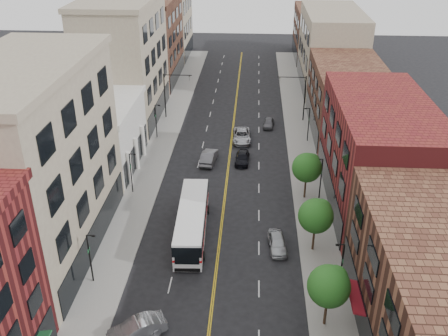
% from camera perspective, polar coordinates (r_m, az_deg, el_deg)
% --- Properties ---
extents(sidewalk_left, '(4.00, 110.00, 0.15)m').
position_cam_1_polar(sidewalk_left, '(69.71, -7.58, 1.78)').
color(sidewalk_left, gray).
rests_on(sidewalk_left, ground).
extents(sidewalk_right, '(4.00, 110.00, 0.15)m').
position_cam_1_polar(sidewalk_right, '(68.84, 9.01, 1.33)').
color(sidewalk_right, gray).
rests_on(sidewalk_right, ground).
extents(bldg_l_tanoffice, '(10.00, 22.00, 18.00)m').
position_cam_1_polar(bldg_l_tanoffice, '(49.10, -20.92, 0.12)').
color(bldg_l_tanoffice, gray).
rests_on(bldg_l_tanoffice, ground).
extents(bldg_l_white, '(10.00, 14.00, 8.00)m').
position_cam_1_polar(bldg_l_white, '(66.29, -14.37, 3.46)').
color(bldg_l_white, silver).
rests_on(bldg_l_white, ground).
extents(bldg_l_far_a, '(10.00, 20.00, 18.00)m').
position_cam_1_polar(bldg_l_far_a, '(80.02, -11.31, 11.75)').
color(bldg_l_far_a, gray).
rests_on(bldg_l_far_a, ground).
extents(bldg_l_far_b, '(10.00, 20.00, 15.00)m').
position_cam_1_polar(bldg_l_far_b, '(99.25, -8.44, 14.12)').
color(bldg_l_far_b, '#552F22').
rests_on(bldg_l_far_b, ground).
extents(bldg_l_far_c, '(10.00, 16.00, 20.00)m').
position_cam_1_polar(bldg_l_far_c, '(116.06, -6.75, 17.42)').
color(bldg_l_far_c, gray).
rests_on(bldg_l_far_c, ground).
extents(bldg_r_mid, '(10.00, 22.00, 12.00)m').
position_cam_1_polar(bldg_r_mid, '(57.72, 17.22, 1.55)').
color(bldg_r_mid, maroon).
rests_on(bldg_r_mid, ground).
extents(bldg_r_far_a, '(10.00, 20.00, 10.00)m').
position_cam_1_polar(bldg_r_far_a, '(77.10, 13.92, 7.74)').
color(bldg_r_far_a, '#552F22').
rests_on(bldg_r_far_a, ground).
extents(bldg_r_far_b, '(10.00, 22.00, 14.00)m').
position_cam_1_polar(bldg_r_far_b, '(96.40, 12.10, 13.11)').
color(bldg_r_far_b, gray).
rests_on(bldg_r_far_b, ground).
extents(bldg_r_far_c, '(10.00, 18.00, 11.00)m').
position_cam_1_polar(bldg_r_far_c, '(116.04, 10.75, 14.87)').
color(bldg_r_far_c, '#552F22').
rests_on(bldg_r_far_c, ground).
extents(tree_r_1, '(3.40, 3.40, 5.59)m').
position_cam_1_polar(tree_r_1, '(40.67, 12.01, -12.92)').
color(tree_r_1, black).
rests_on(tree_r_1, sidewalk_right).
extents(tree_r_2, '(3.40, 3.40, 5.59)m').
position_cam_1_polar(tree_r_2, '(48.64, 10.55, -5.28)').
color(tree_r_2, black).
rests_on(tree_r_2, sidewalk_right).
extents(tree_r_3, '(3.40, 3.40, 5.59)m').
position_cam_1_polar(tree_r_3, '(57.25, 9.54, 0.15)').
color(tree_r_3, black).
rests_on(tree_r_3, sidewalk_right).
extents(lamp_l_1, '(0.81, 0.55, 5.05)m').
position_cam_1_polar(lamp_l_1, '(46.11, -15.05, -9.64)').
color(lamp_l_1, black).
rests_on(lamp_l_1, sidewalk_left).
extents(lamp_l_2, '(0.81, 0.55, 5.05)m').
position_cam_1_polar(lamp_l_2, '(59.05, -10.56, -0.31)').
color(lamp_l_2, black).
rests_on(lamp_l_2, sidewalk_left).
extents(lamp_l_3, '(0.81, 0.55, 5.05)m').
position_cam_1_polar(lamp_l_3, '(73.21, -7.75, 5.54)').
color(lamp_l_3, black).
rests_on(lamp_l_3, sidewalk_left).
extents(lamp_r_1, '(0.81, 0.55, 5.05)m').
position_cam_1_polar(lamp_r_1, '(44.65, 13.25, -10.78)').
color(lamp_r_1, black).
rests_on(lamp_r_1, sidewalk_right).
extents(lamp_r_2, '(0.81, 0.55, 5.05)m').
position_cam_1_polar(lamp_r_2, '(57.92, 10.99, -0.94)').
color(lamp_r_2, black).
rests_on(lamp_r_2, sidewalk_right).
extents(lamp_r_3, '(0.81, 0.55, 5.05)m').
position_cam_1_polar(lamp_r_3, '(72.30, 9.62, 5.11)').
color(lamp_r_3, black).
rests_on(lamp_r_3, sidewalk_right).
extents(signal_mast_left, '(4.49, 0.18, 7.20)m').
position_cam_1_polar(signal_mast_left, '(79.89, -6.29, 8.81)').
color(signal_mast_left, black).
rests_on(signal_mast_left, sidewalk_left).
extents(signal_mast_right, '(4.49, 0.18, 7.20)m').
position_cam_1_polar(signal_mast_right, '(79.10, 8.71, 8.47)').
color(signal_mast_right, black).
rests_on(signal_mast_right, sidewalk_right).
extents(city_bus, '(3.41, 12.60, 3.21)m').
position_cam_1_polar(city_bus, '(51.28, -3.67, -5.94)').
color(city_bus, white).
rests_on(city_bus, ground).
extents(car_angle_b, '(4.84, 3.77, 1.54)m').
position_cam_1_polar(car_angle_b, '(41.77, -9.90, -17.64)').
color(car_angle_b, '#A8ABB0').
rests_on(car_angle_b, ground).
extents(car_parked_far, '(2.10, 4.39, 1.45)m').
position_cam_1_polar(car_parked_far, '(50.16, 6.11, -8.50)').
color(car_parked_far, '#9EA1A5').
rests_on(car_parked_far, ground).
extents(car_lane_behind, '(2.22, 5.09, 1.63)m').
position_cam_1_polar(car_lane_behind, '(66.23, -1.74, 1.29)').
color(car_lane_behind, '#55555A').
rests_on(car_lane_behind, ground).
extents(car_lane_a, '(1.99, 4.48, 1.28)m').
position_cam_1_polar(car_lane_a, '(66.31, 2.11, 1.15)').
color(car_lane_a, black).
rests_on(car_lane_a, ground).
extents(car_lane_b, '(2.80, 5.69, 1.55)m').
position_cam_1_polar(car_lane_b, '(72.59, 2.05, 3.71)').
color(car_lane_b, '#A8A9AF').
rests_on(car_lane_b, ground).
extents(car_lane_c, '(1.94, 3.90, 1.28)m').
position_cam_1_polar(car_lane_c, '(77.66, 5.13, 5.15)').
color(car_lane_c, '#535258').
rests_on(car_lane_c, ground).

